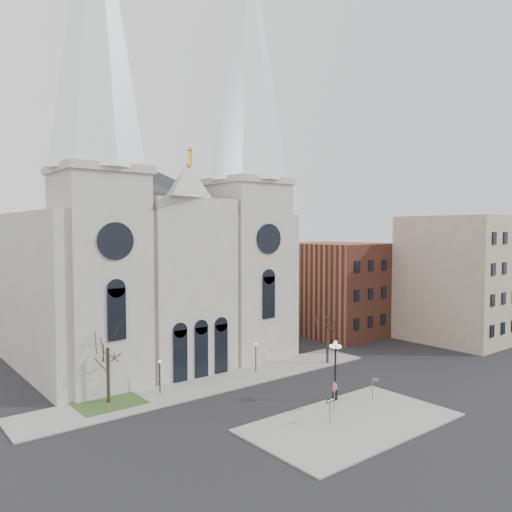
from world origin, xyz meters
TOP-DOWN VIEW (x-y plane):
  - ground at (0.00, 0.00)m, footprint 160.00×160.00m
  - sidewalk_near at (3.00, -5.00)m, footprint 18.00×10.00m
  - sidewalk_far at (0.00, 11.00)m, footprint 40.00×6.00m
  - grass_patch at (-11.00, 12.00)m, footprint 6.00×5.00m
  - cathedral at (0.00, 22.86)m, footprint 33.00×26.66m
  - bg_building_brick at (30.00, 22.00)m, footprint 14.00×18.00m
  - bg_building_tan at (38.00, 6.00)m, footprint 10.00×14.00m
  - tree_left at (-11.00, 12.00)m, footprint 3.20×3.20m
  - tree_right at (15.00, 9.00)m, footprint 3.20×3.20m
  - ped_lamp_left at (-6.00, 11.50)m, footprint 0.32×0.32m
  - ped_lamp_right at (6.00, 11.50)m, footprint 0.32×0.32m
  - stop_sign at (3.89, -2.26)m, footprint 0.91×0.10m
  - globe_lamp at (5.92, -0.50)m, footprint 1.54×1.54m
  - one_way_sign at (1.19, -4.23)m, footprint 0.99×0.14m
  - street_name_sign at (8.75, -2.71)m, footprint 0.64×0.31m

SIDE VIEW (x-z plane):
  - ground at x=0.00m, z-range 0.00..0.00m
  - sidewalk_near at x=3.00m, z-range 0.00..0.14m
  - sidewalk_far at x=0.00m, z-range 0.00..0.14m
  - grass_patch at x=-11.00m, z-range 0.00..0.18m
  - street_name_sign at x=8.75m, z-range 0.34..2.48m
  - one_way_sign at x=1.19m, z-range 0.53..2.79m
  - stop_sign at x=3.89m, z-range 0.68..3.20m
  - ped_lamp_left at x=-6.00m, z-range 0.70..3.96m
  - ped_lamp_right at x=6.00m, z-range 0.70..3.96m
  - globe_lamp at x=5.92m, z-range 0.86..6.45m
  - tree_right at x=15.00m, z-range 1.47..7.47m
  - tree_left at x=-11.00m, z-range 1.83..9.33m
  - bg_building_brick at x=30.00m, z-range 0.00..14.00m
  - bg_building_tan at x=38.00m, z-range 0.00..18.00m
  - cathedral at x=0.00m, z-range -8.52..45.48m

